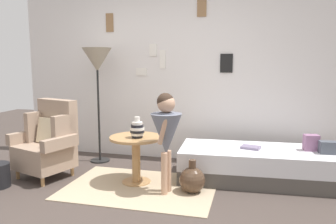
{
  "coord_description": "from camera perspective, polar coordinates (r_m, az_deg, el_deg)",
  "views": [
    {
      "loc": [
        1.12,
        -2.89,
        1.43
      ],
      "look_at": [
        0.15,
        0.95,
        0.85
      ],
      "focal_mm": 35.72,
      "sensor_mm": 36.0,
      "label": 1
    }
  ],
  "objects": [
    {
      "name": "side_table",
      "position": [
        4.02,
        -5.48,
        -6.35
      ],
      "size": [
        0.62,
        0.62,
        0.57
      ],
      "color": "tan",
      "rests_on": "ground"
    },
    {
      "name": "floor_lamp",
      "position": [
        4.87,
        -11.99,
        8.09
      ],
      "size": [
        0.42,
        0.42,
        1.65
      ],
      "color": "black",
      "rests_on": "ground"
    },
    {
      "name": "ground_plane",
      "position": [
        3.42,
        -6.64,
        -16.48
      ],
      "size": [
        12.0,
        12.0,
        0.0
      ],
      "primitive_type": "plane",
      "color": "#423833"
    },
    {
      "name": "rug",
      "position": [
        3.98,
        -4.75,
        -12.69
      ],
      "size": [
        1.71,
        1.18,
        0.01
      ],
      "primitive_type": "cube",
      "color": "tan",
      "rests_on": "ground"
    },
    {
      "name": "armchair",
      "position": [
        4.51,
        -19.73,
        -4.87
      ],
      "size": [
        0.87,
        0.75,
        0.97
      ],
      "color": "tan",
      "rests_on": "ground"
    },
    {
      "name": "gallery_wall",
      "position": [
        4.97,
        1.16,
        6.85
      ],
      "size": [
        4.8,
        0.12,
        2.6
      ],
      "color": "silver",
      "rests_on": "ground"
    },
    {
      "name": "daybed",
      "position": [
        4.28,
        15.21,
        -8.69
      ],
      "size": [
        1.94,
        0.9,
        0.4
      ],
      "color": "#4C4742",
      "rests_on": "ground"
    },
    {
      "name": "demijohn_near",
      "position": [
        3.79,
        4.15,
        -11.44
      ],
      "size": [
        0.29,
        0.29,
        0.38
      ],
      "color": "#473323",
      "rests_on": "ground"
    },
    {
      "name": "book_on_daybed",
      "position": [
        4.21,
        13.92,
        -5.87
      ],
      "size": [
        0.25,
        0.21,
        0.03
      ],
      "primitive_type": "cube",
      "rotation": [
        0.0,
        0.0,
        -0.24
      ],
      "color": "slate",
      "rests_on": "daybed"
    },
    {
      "name": "pillow_mid",
      "position": [
        4.33,
        23.23,
        -4.83
      ],
      "size": [
        0.18,
        0.15,
        0.19
      ],
      "primitive_type": "cube",
      "rotation": [
        0.0,
        0.0,
        0.18
      ],
      "color": "gray",
      "rests_on": "daybed"
    },
    {
      "name": "pillow_head",
      "position": [
        4.27,
        25.81,
        -5.48
      ],
      "size": [
        0.23,
        0.14,
        0.14
      ],
      "primitive_type": "cube",
      "rotation": [
        0.0,
        0.0,
        0.09
      ],
      "color": "#474C56",
      "rests_on": "daybed"
    },
    {
      "name": "person_child",
      "position": [
        3.61,
        -0.31,
        -3.13
      ],
      "size": [
        0.34,
        0.34,
        1.12
      ],
      "color": "tan",
      "rests_on": "ground"
    },
    {
      "name": "vase_striped",
      "position": [
        3.9,
        -5.27,
        -2.96
      ],
      "size": [
        0.17,
        0.17,
        0.25
      ],
      "color": "black",
      "rests_on": "side_table"
    }
  ]
}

